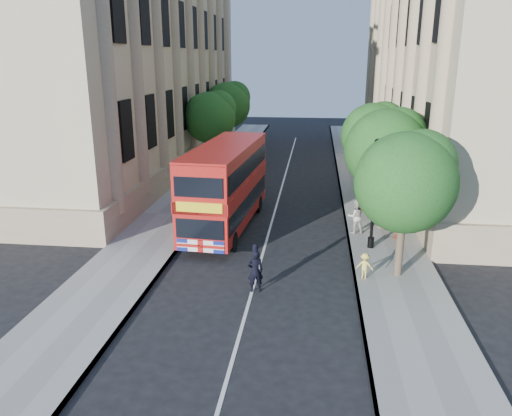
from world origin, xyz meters
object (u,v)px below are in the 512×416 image
(box_van, at_px, (229,186))
(lamp_post, at_px, (374,199))
(police_constable, at_px, (255,271))
(woman_pedestrian, at_px, (356,216))
(double_decker_bus, at_px, (226,184))

(box_van, bearing_deg, lamp_post, -33.79)
(box_van, relative_size, police_constable, 2.92)
(woman_pedestrian, bearing_deg, box_van, -42.45)
(police_constable, distance_m, woman_pedestrian, 8.22)
(double_decker_bus, distance_m, woman_pedestrian, 6.85)
(lamp_post, relative_size, woman_pedestrian, 2.97)
(police_constable, xyz_separation_m, woman_pedestrian, (4.28, 7.02, 0.14))
(lamp_post, xyz_separation_m, police_constable, (-4.88, -5.00, -1.66))
(lamp_post, distance_m, box_van, 9.96)
(double_decker_bus, relative_size, box_van, 1.93)
(double_decker_bus, relative_size, woman_pedestrian, 5.51)
(box_van, height_order, woman_pedestrian, box_van)
(double_decker_bus, distance_m, police_constable, 7.86)
(lamp_post, bearing_deg, box_van, 142.02)
(lamp_post, distance_m, double_decker_bus, 7.65)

